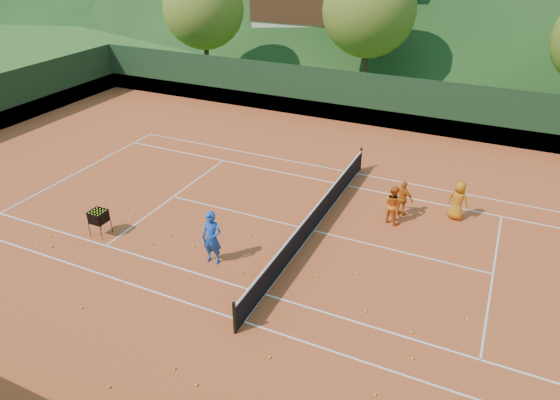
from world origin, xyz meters
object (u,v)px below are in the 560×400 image
at_px(student_a, 392,204).
at_px(ball_hopper, 99,217).
at_px(student_b, 403,198).
at_px(coach, 212,238).
at_px(tennis_net, 314,219).
at_px(student_c, 458,201).

height_order(student_a, ball_hopper, student_a).
bearing_deg(student_b, student_a, 88.81).
bearing_deg(student_a, student_b, -90.06).
bearing_deg(student_b, coach, 66.44).
height_order(student_b, ball_hopper, student_b).
distance_m(student_a, student_b, 0.75).
height_order(student_b, tennis_net, student_b).
height_order(student_a, student_b, student_a).
distance_m(student_a, ball_hopper, 11.01).
bearing_deg(student_c, student_a, 45.85).
relative_size(student_a, student_c, 0.98).
xyz_separation_m(student_a, student_b, (0.24, 0.71, -0.04)).
height_order(student_c, ball_hopper, student_c).
relative_size(coach, student_a, 1.23).
distance_m(tennis_net, ball_hopper, 7.93).
distance_m(student_c, ball_hopper, 13.61).
height_order(student_c, tennis_net, student_c).
bearing_deg(student_b, ball_hopper, 49.62).
bearing_deg(ball_hopper, student_b, 32.13).
bearing_deg(student_a, student_c, -130.46).
xyz_separation_m(coach, student_a, (4.87, 5.15, -0.18)).
relative_size(student_b, ball_hopper, 1.47).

